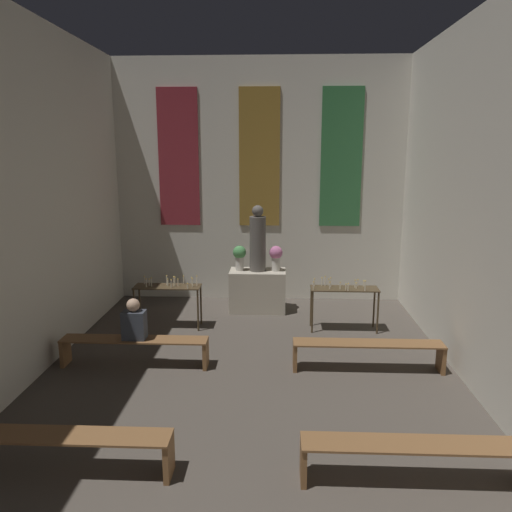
{
  "coord_description": "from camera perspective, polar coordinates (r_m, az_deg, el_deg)",
  "views": [
    {
      "loc": [
        0.42,
        -0.46,
        3.38
      ],
      "look_at": [
        0.0,
        8.99,
        1.37
      ],
      "focal_mm": 35.0,
      "sensor_mm": 36.0,
      "label": 1
    }
  ],
  "objects": [
    {
      "name": "pew_back_left",
      "position": [
        8.27,
        -13.7,
        -9.9
      ],
      "size": [
        2.33,
        0.36,
        0.46
      ],
      "color": "brown",
      "rests_on": "ground_plane"
    },
    {
      "name": "pew_second_right",
      "position": [
        5.72,
        17.66,
        -20.68
      ],
      "size": [
        2.33,
        0.36,
        0.46
      ],
      "color": "brown",
      "rests_on": "ground_plane"
    },
    {
      "name": "flower_vase_right",
      "position": [
        10.48,
        2.29,
        0.01
      ],
      "size": [
        0.28,
        0.28,
        0.53
      ],
      "color": "beige",
      "rests_on": "altar"
    },
    {
      "name": "wall_back",
      "position": [
        11.26,
        0.4,
        8.59
      ],
      "size": [
        6.65,
        0.16,
        5.36
      ],
      "color": "silver",
      "rests_on": "ground_plane"
    },
    {
      "name": "candle_rack_right",
      "position": [
        9.61,
        10.02,
        -4.27
      ],
      "size": [
        1.28,
        0.43,
        1.03
      ],
      "color": "#473823",
      "rests_on": "ground_plane"
    },
    {
      "name": "flower_vase_left",
      "position": [
        10.51,
        -1.9,
        0.05
      ],
      "size": [
        0.28,
        0.28,
        0.53
      ],
      "color": "beige",
      "rests_on": "altar"
    },
    {
      "name": "pew_second_left",
      "position": [
        5.98,
        -21.28,
        -19.39
      ],
      "size": [
        2.33,
        0.36,
        0.46
      ],
      "color": "brown",
      "rests_on": "ground_plane"
    },
    {
      "name": "pew_back_right",
      "position": [
        8.08,
        12.67,
        -10.38
      ],
      "size": [
        2.33,
        0.36,
        0.46
      ],
      "color": "brown",
      "rests_on": "ground_plane"
    },
    {
      "name": "person_seated",
      "position": [
        8.13,
        -13.77,
        -7.27
      ],
      "size": [
        0.36,
        0.24,
        0.66
      ],
      "color": "#383D47",
      "rests_on": "pew_back_left"
    },
    {
      "name": "altar",
      "position": [
        10.67,
        0.19,
        -3.97
      ],
      "size": [
        1.18,
        0.66,
        0.88
      ],
      "color": "#BCB29E",
      "rests_on": "ground_plane"
    },
    {
      "name": "candle_rack_left",
      "position": [
        9.75,
        -10.03,
        -4.02
      ],
      "size": [
        1.28,
        0.43,
        1.03
      ],
      "color": "#473823",
      "rests_on": "ground_plane"
    },
    {
      "name": "statue",
      "position": [
        10.43,
        0.19,
        1.74
      ],
      "size": [
        0.34,
        0.34,
        1.39
      ],
      "color": "#5B5651",
      "rests_on": "altar"
    }
  ]
}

